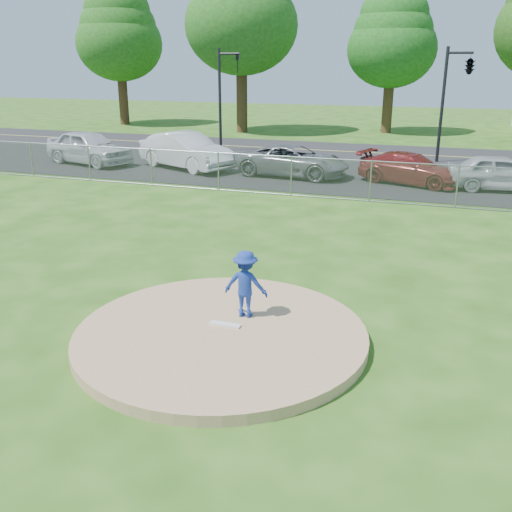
{
  "coord_description": "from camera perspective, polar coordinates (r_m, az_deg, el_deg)",
  "views": [
    {
      "loc": [
        3.7,
        -8.8,
        4.9
      ],
      "look_at": [
        0.0,
        2.0,
        1.0
      ],
      "focal_mm": 40.0,
      "sensor_mm": 36.0,
      "label": 1
    }
  ],
  "objects": [
    {
      "name": "parking_lot",
      "position": [
        26.03,
        10.49,
        7.73
      ],
      "size": [
        50.0,
        8.0,
        0.01
      ],
      "primitive_type": "cube",
      "color": "black",
      "rests_on": "ground"
    },
    {
      "name": "parked_car_darkred",
      "position": [
        24.98,
        15.21,
        8.43
      ],
      "size": [
        4.76,
        3.1,
        1.28
      ],
      "primitive_type": "imported",
      "rotation": [
        0.0,
        0.0,
        1.25
      ],
      "color": "maroon",
      "rests_on": "parking_lot"
    },
    {
      "name": "traffic_signal_center",
      "position": [
        30.8,
        20.36,
        17.24
      ],
      "size": [
        1.42,
        2.48,
        5.6
      ],
      "color": "black",
      "rests_on": "ground"
    },
    {
      "name": "ground",
      "position": [
        19.77,
        7.55,
        4.36
      ],
      "size": [
        120.0,
        120.0,
        0.0
      ],
      "primitive_type": "plane",
      "color": "#234E11",
      "rests_on": "ground"
    },
    {
      "name": "tree_left",
      "position": [
        42.55,
        -1.49,
        23.38
      ],
      "size": [
        7.84,
        7.84,
        12.53
      ],
      "color": "#372514",
      "rests_on": "ground"
    },
    {
      "name": "pitcher",
      "position": [
        10.93,
        -1.05,
        -2.81
      ],
      "size": [
        0.88,
        0.53,
        1.32
      ],
      "primitive_type": "imported",
      "rotation": [
        0.0,
        0.0,
        3.19
      ],
      "color": "navy",
      "rests_on": "pitchers_mound"
    },
    {
      "name": "pitchers_mound",
      "position": [
        10.68,
        -3.51,
        -7.88
      ],
      "size": [
        5.4,
        5.4,
        0.2
      ],
      "primitive_type": "cylinder",
      "color": "tan",
      "rests_on": "ground"
    },
    {
      "name": "tree_center",
      "position": [
        43.08,
        13.49,
        20.49
      ],
      "size": [
        6.16,
        6.16,
        9.84
      ],
      "color": "#3D2916",
      "rests_on": "ground"
    },
    {
      "name": "street",
      "position": [
        33.37,
        12.52,
        10.0
      ],
      "size": [
        60.0,
        7.0,
        0.01
      ],
      "primitive_type": "cube",
      "color": "black",
      "rests_on": "ground"
    },
    {
      "name": "pitching_rubber",
      "position": [
        10.79,
        -3.12,
        -6.86
      ],
      "size": [
        0.6,
        0.15,
        0.04
      ],
      "primitive_type": "cube",
      "color": "white",
      "rests_on": "pitchers_mound"
    },
    {
      "name": "parked_car_gray",
      "position": [
        25.85,
        3.79,
        9.48
      ],
      "size": [
        5.14,
        2.77,
        1.37
      ],
      "primitive_type": "imported",
      "rotation": [
        0.0,
        0.0,
        1.47
      ],
      "color": "slate",
      "rests_on": "parking_lot"
    },
    {
      "name": "tree_far_left",
      "position": [
        49.11,
        -13.59,
        20.92
      ],
      "size": [
        6.72,
        6.72,
        10.74
      ],
      "color": "#392214",
      "rests_on": "ground"
    },
    {
      "name": "traffic_signal_left",
      "position": [
        33.26,
        -3.26,
        16.2
      ],
      "size": [
        1.28,
        0.2,
        5.6
      ],
      "color": "black",
      "rests_on": "ground"
    },
    {
      "name": "parked_car_silver",
      "position": [
        30.16,
        -16.38,
        10.4
      ],
      "size": [
        5.22,
        3.22,
        1.66
      ],
      "primitive_type": "imported",
      "rotation": [
        0.0,
        0.0,
        1.29
      ],
      "color": "silver",
      "rests_on": "parking_lot"
    },
    {
      "name": "parked_car_pearl",
      "position": [
        24.84,
        23.26,
        7.67
      ],
      "size": [
        4.32,
        2.14,
        1.41
      ],
      "primitive_type": "imported",
      "rotation": [
        0.0,
        0.0,
        1.69
      ],
      "color": "#B7B9BB",
      "rests_on": "parking_lot"
    },
    {
      "name": "parked_car_white",
      "position": [
        27.86,
        -7.02,
        10.4
      ],
      "size": [
        5.42,
        3.75,
        1.69
      ],
      "primitive_type": "imported",
      "rotation": [
        0.0,
        0.0,
        1.15
      ],
      "color": "silver",
      "rests_on": "parking_lot"
    },
    {
      "name": "chain_link_fence",
      "position": [
        21.53,
        8.73,
        7.55
      ],
      "size": [
        40.0,
        0.06,
        1.5
      ],
      "primitive_type": "cube",
      "color": "gray",
      "rests_on": "ground"
    },
    {
      "name": "traffic_cone",
      "position": [
        26.59,
        -5.59,
        9.01
      ],
      "size": [
        0.38,
        0.38,
        0.74
      ],
      "primitive_type": "cone",
      "color": "orange",
      "rests_on": "parking_lot"
    }
  ]
}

